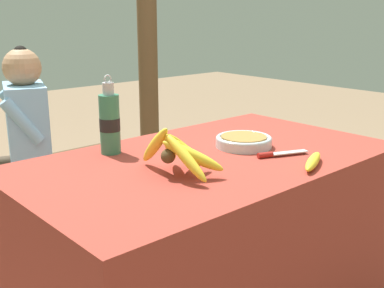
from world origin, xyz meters
TOP-DOWN VIEW (x-y plane):
  - market_counter at (0.00, 0.00)m, footprint 1.34×0.78m
  - banana_bunch_ripe at (-0.21, -0.08)m, footprint 0.20×0.32m
  - serving_bowl at (0.18, 0.00)m, footprint 0.21×0.21m
  - water_bottle at (-0.23, 0.26)m, footprint 0.07×0.07m
  - loose_banana_front at (0.17, -0.31)m, footprint 0.20×0.11m
  - knife at (0.17, -0.16)m, footprint 0.19×0.09m
  - wooden_bench at (-0.24, 1.29)m, footprint 1.35×0.32m
  - seated_vendor at (-0.16, 1.28)m, footprint 0.47×0.43m
  - support_post_far at (0.97, 1.65)m, footprint 0.14×0.14m

SIDE VIEW (x-z plane):
  - wooden_bench at x=-0.24m, z-range 0.13..0.52m
  - market_counter at x=0.00m, z-range 0.00..0.72m
  - seated_vendor at x=-0.16m, z-range 0.08..1.12m
  - knife at x=0.17m, z-range 0.72..0.74m
  - loose_banana_front at x=0.17m, z-range 0.72..0.75m
  - serving_bowl at x=0.18m, z-range 0.72..0.76m
  - banana_bunch_ripe at x=-0.21m, z-range 0.71..0.88m
  - water_bottle at x=-0.23m, z-range 0.69..0.97m
  - support_post_far at x=0.97m, z-range 0.00..2.35m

